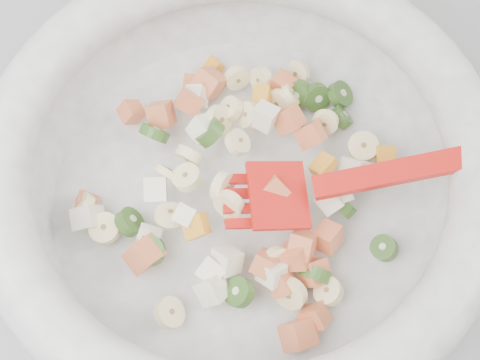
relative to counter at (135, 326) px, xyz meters
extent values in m
cube|color=#9B9A9F|center=(0.00, 0.00, 0.00)|extent=(2.00, 0.60, 0.90)
cylinder|color=white|center=(0.16, -0.01, 0.46)|extent=(0.35, 0.35, 0.02)
torus|color=white|center=(0.16, -0.01, 0.54)|extent=(0.43, 0.43, 0.05)
cylinder|color=#FFEAAA|center=(0.23, 0.10, 0.48)|extent=(0.02, 0.03, 0.04)
cylinder|color=#FFEAAA|center=(0.30, -0.02, 0.48)|extent=(0.03, 0.01, 0.04)
cylinder|color=#FFEAAA|center=(0.22, -0.12, 0.49)|extent=(0.03, 0.03, 0.02)
cylinder|color=#FFEAAA|center=(0.16, 0.02, 0.51)|extent=(0.03, 0.03, 0.03)
cylinder|color=#FFEAAA|center=(0.20, 0.09, 0.49)|extent=(0.03, 0.03, 0.03)
cylinder|color=#FFEAAA|center=(0.18, -0.09, 0.50)|extent=(0.04, 0.03, 0.03)
cylinder|color=#FFEAAA|center=(0.15, 0.05, 0.50)|extent=(0.03, 0.03, 0.04)
cylinder|color=#FFEAAA|center=(0.12, 0.01, 0.51)|extent=(0.03, 0.03, 0.03)
cylinder|color=#FFEAAA|center=(0.21, 0.07, 0.49)|extent=(0.02, 0.03, 0.03)
cylinder|color=#FFEAAA|center=(0.16, 0.06, 0.50)|extent=(0.03, 0.03, 0.03)
cylinder|color=#FFEAAA|center=(0.15, -0.04, 0.52)|extent=(0.03, 0.03, 0.03)
cylinder|color=#FFEAAA|center=(0.28, 0.01, 0.49)|extent=(0.04, 0.04, 0.02)
cylinder|color=#FFEAAA|center=(0.17, 0.10, 0.49)|extent=(0.03, 0.02, 0.03)
cylinder|color=#FFEAAA|center=(0.12, -0.01, 0.51)|extent=(0.04, 0.04, 0.02)
cylinder|color=#FFEAAA|center=(0.19, -0.12, 0.49)|extent=(0.04, 0.03, 0.04)
cylinder|color=#FFEAAA|center=(0.04, -0.04, 0.49)|extent=(0.03, 0.03, 0.02)
cylinder|color=#FFEAAA|center=(0.18, 0.05, 0.50)|extent=(0.03, 0.03, 0.03)
cylinder|color=#FFEAAA|center=(0.02, -0.01, 0.48)|extent=(0.03, 0.03, 0.03)
cylinder|color=#FFEAAA|center=(0.22, 0.07, 0.49)|extent=(0.02, 0.03, 0.03)
cylinder|color=#FFEAAA|center=(0.25, 0.04, 0.49)|extent=(0.03, 0.02, 0.03)
cylinder|color=#FFEAAA|center=(0.10, 0.00, 0.50)|extent=(0.03, 0.02, 0.03)
cylinder|color=#FFEAAA|center=(0.10, -0.04, 0.51)|extent=(0.04, 0.04, 0.02)
cylinder|color=#FFEAAA|center=(0.14, -0.03, 0.52)|extent=(0.03, 0.03, 0.03)
cylinder|color=#FFEAAA|center=(0.09, -0.12, 0.49)|extent=(0.03, 0.03, 0.02)
cube|color=#D27942|center=(0.21, 0.04, 0.50)|extent=(0.03, 0.03, 0.03)
cube|color=#D27942|center=(0.13, 0.10, 0.48)|extent=(0.02, 0.03, 0.02)
cube|color=#D27942|center=(0.10, 0.06, 0.49)|extent=(0.03, 0.03, 0.03)
cube|color=#D27942|center=(0.07, -0.07, 0.49)|extent=(0.04, 0.03, 0.04)
cube|color=#D27942|center=(0.21, -0.14, 0.48)|extent=(0.03, 0.03, 0.03)
cube|color=#D27942|center=(0.17, -0.09, 0.50)|extent=(0.03, 0.03, 0.03)
cube|color=#D27942|center=(0.23, -0.07, 0.49)|extent=(0.03, 0.03, 0.03)
cube|color=#D27942|center=(0.19, -0.04, 0.52)|extent=(0.03, 0.03, 0.03)
cube|color=#D27942|center=(0.13, 0.07, 0.50)|extent=(0.03, 0.03, 0.03)
cube|color=#D27942|center=(0.02, -0.01, 0.48)|extent=(0.02, 0.03, 0.03)
cube|color=#D27942|center=(0.20, -0.08, 0.50)|extent=(0.03, 0.03, 0.03)
cube|color=#D27942|center=(0.20, -0.09, 0.50)|extent=(0.03, 0.03, 0.03)
cube|color=#D27942|center=(0.23, 0.02, 0.50)|extent=(0.03, 0.03, 0.03)
cube|color=#D27942|center=(0.18, -0.11, 0.49)|extent=(0.03, 0.02, 0.03)
cube|color=#D27942|center=(0.19, -0.15, 0.49)|extent=(0.03, 0.03, 0.03)
cube|color=#D27942|center=(0.21, -0.10, 0.49)|extent=(0.03, 0.03, 0.03)
cube|color=#D27942|center=(0.15, 0.10, 0.49)|extent=(0.04, 0.04, 0.04)
cube|color=#D27942|center=(0.21, 0.09, 0.49)|extent=(0.03, 0.03, 0.03)
cube|color=#D27942|center=(0.07, 0.08, 0.49)|extent=(0.03, 0.03, 0.02)
cylinder|color=#559F35|center=(0.27, 0.07, 0.48)|extent=(0.03, 0.04, 0.03)
cylinder|color=#559F35|center=(0.21, -0.10, 0.49)|extent=(0.03, 0.03, 0.04)
cylinder|color=#559F35|center=(0.08, -0.07, 0.49)|extent=(0.04, 0.04, 0.02)
cylinder|color=#559F35|center=(0.25, -0.04, 0.49)|extent=(0.03, 0.03, 0.04)
cylinder|color=#559F35|center=(0.14, 0.03, 0.51)|extent=(0.04, 0.04, 0.03)
cylinder|color=#559F35|center=(0.26, 0.04, 0.48)|extent=(0.03, 0.03, 0.03)
cylinder|color=#559F35|center=(0.27, -0.09, 0.49)|extent=(0.03, 0.03, 0.02)
cylinder|color=#559F35|center=(0.23, 0.08, 0.48)|extent=(0.03, 0.03, 0.04)
cylinder|color=#559F35|center=(0.06, -0.04, 0.49)|extent=(0.03, 0.03, 0.03)
cylinder|color=#559F35|center=(0.15, -0.11, 0.49)|extent=(0.03, 0.03, 0.03)
cylinder|color=#559F35|center=(0.25, 0.07, 0.48)|extent=(0.04, 0.02, 0.04)
cylinder|color=#559F35|center=(0.09, 0.04, 0.50)|extent=(0.04, 0.03, 0.04)
cube|color=#F3E8CE|center=(0.26, -0.01, 0.49)|extent=(0.04, 0.03, 0.04)
cube|color=#F3E8CE|center=(0.11, -0.05, 0.51)|extent=(0.03, 0.03, 0.02)
cube|color=#F3E8CE|center=(0.09, -0.01, 0.50)|extent=(0.02, 0.03, 0.03)
cube|color=#F3E8CE|center=(0.13, -0.11, 0.49)|extent=(0.03, 0.03, 0.03)
cube|color=#F3E8CE|center=(0.08, -0.05, 0.49)|extent=(0.03, 0.03, 0.03)
cube|color=#F3E8CE|center=(0.13, -0.09, 0.49)|extent=(0.03, 0.03, 0.03)
cube|color=#F3E8CE|center=(0.18, -0.10, 0.50)|extent=(0.03, 0.03, 0.03)
cube|color=#F3E8CE|center=(0.14, -0.08, 0.50)|extent=(0.03, 0.03, 0.03)
cube|color=#F3E8CE|center=(0.24, -0.04, 0.50)|extent=(0.02, 0.02, 0.03)
cube|color=#F3E8CE|center=(0.23, -0.04, 0.50)|extent=(0.03, 0.03, 0.03)
cube|color=#F3E8CE|center=(0.14, 0.04, 0.51)|extent=(0.03, 0.03, 0.03)
cube|color=#F3E8CE|center=(0.13, 0.08, 0.49)|extent=(0.03, 0.02, 0.03)
cube|color=#F3E8CE|center=(0.13, -0.11, 0.49)|extent=(0.02, 0.03, 0.03)
cube|color=#F3E8CE|center=(0.03, -0.03, 0.49)|extent=(0.03, 0.03, 0.03)
cube|color=#F3E8CE|center=(0.19, 0.04, 0.51)|extent=(0.03, 0.03, 0.02)
cube|color=gold|center=(0.24, -0.01, 0.50)|extent=(0.03, 0.03, 0.02)
cube|color=gold|center=(0.12, -0.06, 0.51)|extent=(0.03, 0.02, 0.02)
cube|color=gold|center=(0.15, 0.12, 0.48)|extent=(0.03, 0.02, 0.02)
cube|color=gold|center=(0.19, 0.07, 0.50)|extent=(0.02, 0.03, 0.02)
cube|color=gold|center=(0.29, -0.01, 0.49)|extent=(0.02, 0.03, 0.02)
cube|color=red|center=(0.19, -0.04, 0.52)|extent=(0.05, 0.06, 0.02)
cube|color=red|center=(0.16, -0.02, 0.52)|extent=(0.03, 0.01, 0.01)
cube|color=red|center=(0.16, -0.04, 0.52)|extent=(0.03, 0.01, 0.01)
cube|color=red|center=(0.15, -0.05, 0.52)|extent=(0.03, 0.01, 0.01)
cube|color=red|center=(0.15, -0.06, 0.52)|extent=(0.03, 0.01, 0.01)
cube|color=red|center=(0.30, -0.04, 0.55)|extent=(0.18, 0.02, 0.05)
camera|label=1|loc=(0.13, -0.26, 1.02)|focal=50.00mm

